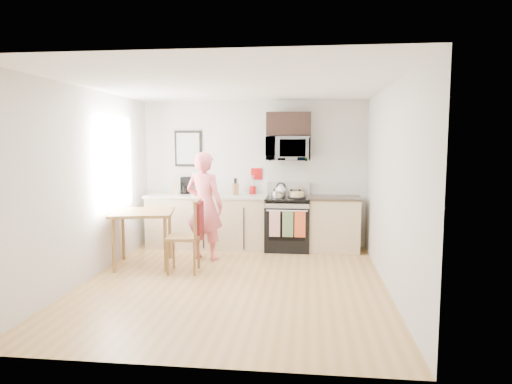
# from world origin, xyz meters

# --- Properties ---
(floor) EXTENTS (4.60, 4.60, 0.00)m
(floor) POSITION_xyz_m (0.00, 0.00, 0.00)
(floor) COLOR #AC8042
(floor) RESTS_ON ground
(back_wall) EXTENTS (4.00, 0.04, 2.60)m
(back_wall) POSITION_xyz_m (0.00, 2.30, 1.30)
(back_wall) COLOR beige
(back_wall) RESTS_ON floor
(front_wall) EXTENTS (4.00, 0.04, 2.60)m
(front_wall) POSITION_xyz_m (0.00, -2.30, 1.30)
(front_wall) COLOR beige
(front_wall) RESTS_ON floor
(left_wall) EXTENTS (0.04, 4.60, 2.60)m
(left_wall) POSITION_xyz_m (-2.00, 0.00, 1.30)
(left_wall) COLOR beige
(left_wall) RESTS_ON floor
(right_wall) EXTENTS (0.04, 4.60, 2.60)m
(right_wall) POSITION_xyz_m (2.00, 0.00, 1.30)
(right_wall) COLOR beige
(right_wall) RESTS_ON floor
(ceiling) EXTENTS (4.00, 4.60, 0.04)m
(ceiling) POSITION_xyz_m (0.00, 0.00, 2.60)
(ceiling) COLOR white
(ceiling) RESTS_ON back_wall
(window) EXTENTS (0.06, 1.40, 1.50)m
(window) POSITION_xyz_m (-1.96, 0.80, 1.55)
(window) COLOR white
(window) RESTS_ON left_wall
(cabinet_left) EXTENTS (2.10, 0.60, 0.90)m
(cabinet_left) POSITION_xyz_m (-0.80, 2.00, 0.45)
(cabinet_left) COLOR tan
(cabinet_left) RESTS_ON floor
(countertop_left) EXTENTS (2.14, 0.64, 0.04)m
(countertop_left) POSITION_xyz_m (-0.80, 2.00, 0.92)
(countertop_left) COLOR beige
(countertop_left) RESTS_ON cabinet_left
(cabinet_right) EXTENTS (0.84, 0.60, 0.90)m
(cabinet_right) POSITION_xyz_m (1.43, 2.00, 0.45)
(cabinet_right) COLOR tan
(cabinet_right) RESTS_ON floor
(countertop_right) EXTENTS (0.88, 0.64, 0.04)m
(countertop_right) POSITION_xyz_m (1.43, 2.00, 0.92)
(countertop_right) COLOR black
(countertop_right) RESTS_ON cabinet_right
(range) EXTENTS (0.76, 0.70, 1.16)m
(range) POSITION_xyz_m (0.63, 1.98, 0.44)
(range) COLOR black
(range) RESTS_ON floor
(microwave) EXTENTS (0.76, 0.51, 0.42)m
(microwave) POSITION_xyz_m (0.63, 2.08, 1.76)
(microwave) COLOR #B4B4B9
(microwave) RESTS_ON back_wall
(upper_cabinet) EXTENTS (0.76, 0.35, 0.40)m
(upper_cabinet) POSITION_xyz_m (0.63, 2.12, 2.18)
(upper_cabinet) COLOR black
(upper_cabinet) RESTS_ON back_wall
(wall_art) EXTENTS (0.50, 0.04, 0.65)m
(wall_art) POSITION_xyz_m (-1.20, 2.28, 1.75)
(wall_art) COLOR black
(wall_art) RESTS_ON back_wall
(wall_trivet) EXTENTS (0.20, 0.02, 0.20)m
(wall_trivet) POSITION_xyz_m (0.05, 2.28, 1.30)
(wall_trivet) COLOR #AD100E
(wall_trivet) RESTS_ON back_wall
(person) EXTENTS (0.72, 0.57, 1.72)m
(person) POSITION_xyz_m (-0.66, 1.18, 0.86)
(person) COLOR #D63B4B
(person) RESTS_ON floor
(dining_table) EXTENTS (0.92, 0.92, 0.83)m
(dining_table) POSITION_xyz_m (-1.51, 0.71, 0.74)
(dining_table) COLOR brown
(dining_table) RESTS_ON floor
(chair) EXTENTS (0.53, 0.48, 1.05)m
(chair) POSITION_xyz_m (-0.65, 0.44, 0.68)
(chair) COLOR brown
(chair) RESTS_ON floor
(knife_block) EXTENTS (0.13, 0.15, 0.20)m
(knife_block) POSITION_xyz_m (-0.30, 2.07, 1.04)
(knife_block) COLOR brown
(knife_block) RESTS_ON countertop_left
(utensil_crock) EXTENTS (0.11, 0.11, 0.34)m
(utensil_crock) POSITION_xyz_m (-0.01, 2.22, 1.08)
(utensil_crock) COLOR #AD100E
(utensil_crock) RESTS_ON countertop_left
(fruit_bowl) EXTENTS (0.22, 0.22, 0.09)m
(fruit_bowl) POSITION_xyz_m (-0.68, 2.03, 0.98)
(fruit_bowl) COLOR silver
(fruit_bowl) RESTS_ON countertop_left
(milk_carton) EXTENTS (0.12, 0.12, 0.25)m
(milk_carton) POSITION_xyz_m (-1.37, 1.98, 1.06)
(milk_carton) COLOR tan
(milk_carton) RESTS_ON countertop_left
(coffee_maker) EXTENTS (0.20, 0.26, 0.30)m
(coffee_maker) POSITION_xyz_m (-1.23, 2.18, 1.08)
(coffee_maker) COLOR black
(coffee_maker) RESTS_ON countertop_left
(bread_bag) EXTENTS (0.30, 0.24, 0.10)m
(bread_bag) POSITION_xyz_m (-0.92, 1.90, 0.99)
(bread_bag) COLOR #DFAF75
(bread_bag) RESTS_ON countertop_left
(cake) EXTENTS (0.30, 0.30, 0.10)m
(cake) POSITION_xyz_m (0.79, 1.90, 0.97)
(cake) COLOR black
(cake) RESTS_ON range
(kettle) EXTENTS (0.19, 0.19, 0.24)m
(kettle) POSITION_xyz_m (0.50, 2.09, 1.03)
(kettle) COLOR silver
(kettle) RESTS_ON range
(pot) EXTENTS (0.22, 0.36, 0.11)m
(pot) POSITION_xyz_m (0.47, 1.89, 0.98)
(pot) COLOR #B4B4B9
(pot) RESTS_ON range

